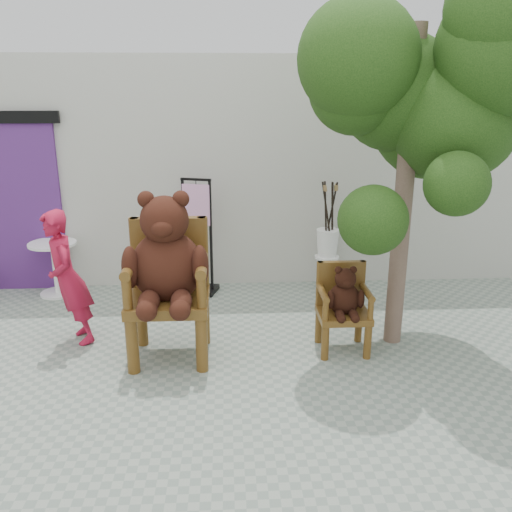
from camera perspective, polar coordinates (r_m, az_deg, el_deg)
The scene contains 10 objects.
ground_plane at distance 5.18m, azimuth 0.05°, elevation -12.90°, with size 60.00×60.00×0.00m, color gray.
back_wall at distance 7.65m, azimuth -1.24°, elevation 9.08°, with size 9.00×1.00×3.00m, color beige.
doorway at distance 7.70m, azimuth -24.11°, elevation 5.08°, with size 1.40×0.11×2.33m.
chair_big at distance 5.28m, azimuth -9.35°, elevation -1.09°, with size 0.81×0.89×1.70m.
chair_small at distance 5.57m, azimuth 9.20°, elevation -4.57°, with size 0.51×0.49×0.92m.
person at distance 5.91m, azimuth -19.18°, elevation -2.24°, with size 0.53×0.35×1.44m, color #A81433.
cafe_table at distance 7.46m, azimuth -20.46°, elevation -0.62°, with size 0.60×0.60×0.70m.
display_stand at distance 7.07m, azimuth -6.12°, elevation 0.67°, with size 0.53×0.47×1.51m.
stool_bucket at distance 7.21m, azimuth 7.54°, elevation 1.44°, with size 0.32×0.32×1.45m.
tree at distance 5.52m, azimuth 18.06°, elevation 16.47°, with size 2.39×1.95×3.74m.
Camera 1 is at (-0.25, -4.46, 2.62)m, focal length 38.00 mm.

